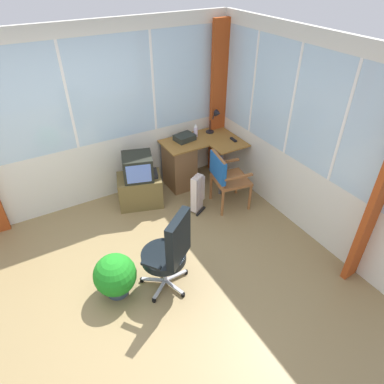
# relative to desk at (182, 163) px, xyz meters

# --- Properties ---
(ground) EXTENTS (5.77, 4.87, 0.06)m
(ground) POSITION_rel_desk_xyz_m (-1.47, -1.63, -0.44)
(ground) COLOR olive
(north_window_panel) EXTENTS (4.77, 0.07, 2.53)m
(north_window_panel) POSITION_rel_desk_xyz_m (-1.47, 0.34, 0.85)
(north_window_panel) COLOR silver
(north_window_panel) RESTS_ON ground
(east_window_panel) EXTENTS (0.07, 3.87, 2.53)m
(east_window_panel) POSITION_rel_desk_xyz_m (0.94, -1.63, 0.86)
(east_window_panel) COLOR silver
(east_window_panel) RESTS_ON ground
(curtain_corner) EXTENTS (0.33, 0.07, 2.43)m
(curtain_corner) POSITION_rel_desk_xyz_m (0.81, 0.21, 0.81)
(curtain_corner) COLOR #A64117
(curtain_corner) RESTS_ON ground
(curtain_east_far) EXTENTS (0.33, 0.10, 2.43)m
(curtain_east_far) POSITION_rel_desk_xyz_m (0.86, -2.69, 0.81)
(curtain_east_far) COLOR #A64117
(curtain_east_far) RESTS_ON ground
(desk) EXTENTS (1.18, 0.86, 0.76)m
(desk) POSITION_rel_desk_xyz_m (0.00, 0.00, 0.00)
(desk) COLOR olive
(desk) RESTS_ON ground
(desk_lamp) EXTENTS (0.23, 0.20, 0.39)m
(desk_lamp) POSITION_rel_desk_xyz_m (0.66, 0.07, 0.61)
(desk_lamp) COLOR black
(desk_lamp) RESTS_ON desk
(tv_remote) EXTENTS (0.05, 0.15, 0.02)m
(tv_remote) POSITION_rel_desk_xyz_m (0.75, -0.31, 0.36)
(tv_remote) COLOR black
(tv_remote) RESTS_ON desk
(spray_bottle) EXTENTS (0.06, 0.06, 0.22)m
(spray_bottle) POSITION_rel_desk_xyz_m (0.31, 0.11, 0.45)
(spray_bottle) COLOR silver
(spray_bottle) RESTS_ON desk
(paper_tray) EXTENTS (0.33, 0.27, 0.09)m
(paper_tray) POSITION_rel_desk_xyz_m (0.09, 0.08, 0.39)
(paper_tray) COLOR #272B25
(paper_tray) RESTS_ON desk
(wooden_armchair) EXTENTS (0.57, 0.56, 0.88)m
(wooden_armchair) POSITION_rel_desk_xyz_m (0.25, -0.81, 0.16)
(wooden_armchair) COLOR #94592E
(wooden_armchair) RESTS_ON ground
(office_chair) EXTENTS (0.61, 0.60, 1.05)m
(office_chair) POSITION_rel_desk_xyz_m (-1.11, -1.78, 0.17)
(office_chair) COLOR #B7B7BF
(office_chair) RESTS_ON ground
(tv_on_stand) EXTENTS (0.74, 0.62, 0.83)m
(tv_on_stand) POSITION_rel_desk_xyz_m (-0.79, -0.13, -0.04)
(tv_on_stand) COLOR brown
(tv_on_stand) RESTS_ON ground
(space_heater) EXTENTS (0.29, 0.26, 0.60)m
(space_heater) POSITION_rel_desk_xyz_m (-0.13, -0.71, -0.10)
(space_heater) COLOR silver
(space_heater) RESTS_ON ground
(potted_plant) EXTENTS (0.48, 0.48, 0.53)m
(potted_plant) POSITION_rel_desk_xyz_m (-1.69, -1.56, -0.13)
(potted_plant) COLOR #384454
(potted_plant) RESTS_ON ground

